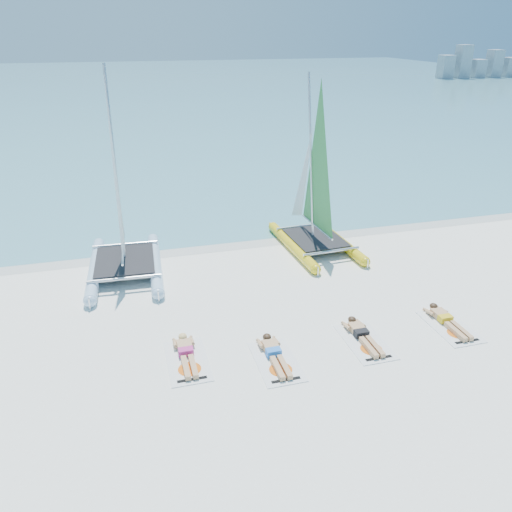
% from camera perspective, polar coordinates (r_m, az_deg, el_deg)
% --- Properties ---
extents(ground, '(140.00, 140.00, 0.00)m').
position_cam_1_polar(ground, '(14.21, 1.20, -7.01)').
color(ground, white).
rests_on(ground, ground).
extents(sea, '(140.00, 115.00, 0.01)m').
position_cam_1_polar(sea, '(75.04, -13.28, 18.36)').
color(sea, '#6DAEB7').
rests_on(sea, ground).
extents(wet_sand_strip, '(140.00, 1.40, 0.01)m').
position_cam_1_polar(wet_sand_strip, '(18.96, -3.50, 1.46)').
color(wet_sand_strip, beige).
rests_on(wet_sand_strip, ground).
extents(distant_skyline, '(14.00, 2.00, 5.00)m').
position_cam_1_polar(distant_skyline, '(93.36, 23.90, 19.34)').
color(distant_skyline, '#A5ACB5').
rests_on(distant_skyline, ground).
extents(catamaran_blue, '(2.57, 5.02, 6.71)m').
position_cam_1_polar(catamaran_blue, '(16.68, -15.35, 4.66)').
color(catamaran_blue, silver).
rests_on(catamaran_blue, ground).
extents(catamaran_yellow, '(2.45, 5.00, 6.29)m').
position_cam_1_polar(catamaran_yellow, '(18.44, 6.46, 7.22)').
color(catamaran_yellow, yellow).
rests_on(catamaran_yellow, ground).
extents(towel_a, '(1.00, 1.85, 0.02)m').
position_cam_1_polar(towel_a, '(12.62, -7.83, -11.79)').
color(towel_a, white).
rests_on(towel_a, ground).
extents(sunbather_a, '(0.37, 1.73, 0.26)m').
position_cam_1_polar(sunbather_a, '(12.72, -7.99, -10.89)').
color(sunbather_a, tan).
rests_on(sunbather_a, towel_a).
extents(towel_b, '(1.00, 1.85, 0.02)m').
position_cam_1_polar(towel_b, '(12.51, 2.33, -11.94)').
color(towel_b, white).
rests_on(towel_b, ground).
extents(sunbather_b, '(0.37, 1.73, 0.26)m').
position_cam_1_polar(sunbather_b, '(12.59, 2.07, -11.04)').
color(sunbather_b, tan).
rests_on(sunbather_b, towel_b).
extents(towel_c, '(1.00, 1.85, 0.02)m').
position_cam_1_polar(towel_c, '(13.48, 12.34, -9.55)').
color(towel_c, white).
rests_on(towel_c, ground).
extents(sunbather_c, '(0.37, 1.73, 0.26)m').
position_cam_1_polar(sunbather_c, '(13.56, 12.02, -8.74)').
color(sunbather_c, tan).
rests_on(sunbather_c, towel_c).
extents(towel_d, '(1.00, 1.85, 0.02)m').
position_cam_1_polar(towel_d, '(14.78, 21.26, -7.52)').
color(towel_d, white).
rests_on(towel_d, ground).
extents(sunbather_d, '(0.37, 1.73, 0.26)m').
position_cam_1_polar(sunbather_d, '(14.85, 20.90, -6.79)').
color(sunbather_d, tan).
rests_on(sunbather_d, towel_d).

